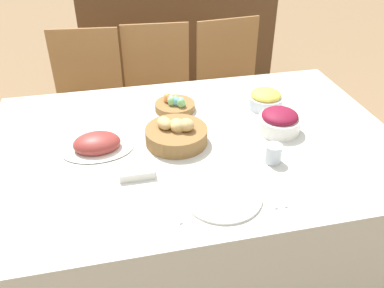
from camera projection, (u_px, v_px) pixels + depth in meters
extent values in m
plane|color=#937551|center=(194.00, 262.00, 2.13)|extent=(12.00, 12.00, 0.00)
cube|color=silver|center=(194.00, 208.00, 1.92)|extent=(1.71, 1.16, 0.76)
cylinder|color=olive|center=(219.00, 153.00, 2.58)|extent=(0.03, 0.03, 0.44)
cylinder|color=olive|center=(274.00, 143.00, 2.68)|extent=(0.03, 0.03, 0.44)
cylinder|color=olive|center=(199.00, 124.00, 2.88)|extent=(0.03, 0.03, 0.44)
cylinder|color=olive|center=(249.00, 115.00, 2.99)|extent=(0.03, 0.03, 0.44)
cube|color=olive|center=(237.00, 103.00, 2.65)|extent=(0.46, 0.46, 0.02)
cube|color=olive|center=(227.00, 55.00, 2.68)|extent=(0.42, 0.06, 0.48)
cylinder|color=olive|center=(58.00, 170.00, 2.43)|extent=(0.03, 0.03, 0.44)
cylinder|color=olive|center=(123.00, 165.00, 2.47)|extent=(0.03, 0.03, 0.44)
cylinder|color=olive|center=(68.00, 135.00, 2.75)|extent=(0.03, 0.03, 0.44)
cylinder|color=olive|center=(125.00, 132.00, 2.79)|extent=(0.03, 0.03, 0.44)
cube|color=olive|center=(89.00, 118.00, 2.48)|extent=(0.46, 0.46, 0.02)
cube|color=olive|center=(87.00, 67.00, 2.51)|extent=(0.42, 0.06, 0.48)
cylinder|color=olive|center=(133.00, 161.00, 2.51)|extent=(0.03, 0.03, 0.44)
cylinder|color=olive|center=(195.00, 156.00, 2.55)|extent=(0.03, 0.03, 0.44)
cylinder|color=olive|center=(132.00, 129.00, 2.83)|extent=(0.03, 0.03, 0.44)
cylinder|color=olive|center=(187.00, 125.00, 2.87)|extent=(0.03, 0.03, 0.44)
cube|color=olive|center=(160.00, 111.00, 2.56)|extent=(0.45, 0.45, 0.02)
cube|color=olive|center=(156.00, 61.00, 2.59)|extent=(0.42, 0.05, 0.48)
cube|color=brown|center=(177.00, 46.00, 3.41)|extent=(1.54, 0.44, 1.00)
cylinder|color=olive|center=(176.00, 136.00, 1.67)|extent=(0.26, 0.26, 0.07)
ellipsoid|color=tan|center=(177.00, 127.00, 1.65)|extent=(0.07, 0.09, 0.06)
ellipsoid|color=tan|center=(186.00, 125.00, 1.64)|extent=(0.09, 0.09, 0.05)
ellipsoid|color=tan|center=(179.00, 126.00, 1.64)|extent=(0.09, 0.09, 0.05)
ellipsoid|color=tan|center=(164.00, 123.00, 1.66)|extent=(0.07, 0.09, 0.05)
ellipsoid|color=tan|center=(177.00, 125.00, 1.67)|extent=(0.07, 0.08, 0.05)
cylinder|color=olive|center=(175.00, 106.00, 1.92)|extent=(0.19, 0.19, 0.03)
ellipsoid|color=pink|center=(171.00, 100.00, 1.90)|extent=(0.04, 0.04, 0.05)
ellipsoid|color=#F29E4C|center=(168.00, 98.00, 1.91)|extent=(0.04, 0.04, 0.05)
ellipsoid|color=#7FCC7A|center=(172.00, 101.00, 1.89)|extent=(0.04, 0.04, 0.05)
ellipsoid|color=#7FCC7A|center=(181.00, 103.00, 1.87)|extent=(0.04, 0.04, 0.05)
ellipsoid|color=#60B2E0|center=(177.00, 102.00, 1.89)|extent=(0.04, 0.04, 0.05)
ellipsoid|color=#7FCC7A|center=(176.00, 100.00, 1.90)|extent=(0.04, 0.04, 0.05)
ellipsoid|color=#60B2E0|center=(181.00, 102.00, 1.89)|extent=(0.04, 0.04, 0.05)
ellipsoid|color=white|center=(98.00, 149.00, 1.65)|extent=(0.29, 0.20, 0.01)
ellipsoid|color=#943530|center=(97.00, 143.00, 1.63)|extent=(0.19, 0.14, 0.08)
cylinder|color=white|center=(279.00, 124.00, 1.75)|extent=(0.18, 0.18, 0.07)
ellipsoid|color=maroon|center=(280.00, 116.00, 1.73)|extent=(0.16, 0.16, 0.06)
cylinder|color=silver|center=(265.00, 102.00, 1.94)|extent=(0.17, 0.17, 0.05)
ellipsoid|color=#F4DB4C|center=(266.00, 95.00, 1.92)|extent=(0.14, 0.14, 0.05)
cylinder|color=white|center=(223.00, 196.00, 1.40)|extent=(0.27, 0.27, 0.01)
cube|color=silver|center=(176.00, 204.00, 1.37)|extent=(0.02, 0.19, 0.00)
cube|color=silver|center=(267.00, 190.00, 1.43)|extent=(0.02, 0.19, 0.00)
cube|color=silver|center=(275.00, 189.00, 1.44)|extent=(0.02, 0.19, 0.00)
cylinder|color=silver|center=(273.00, 154.00, 1.56)|extent=(0.07, 0.07, 0.07)
cube|color=white|center=(137.00, 171.00, 1.50)|extent=(0.13, 0.08, 0.03)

